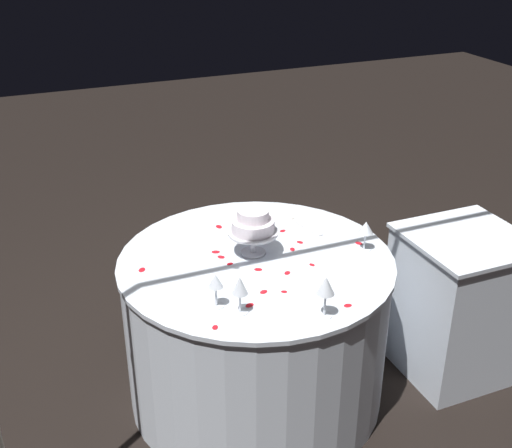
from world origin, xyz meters
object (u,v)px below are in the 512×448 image
object	(u,v)px
decorative_arch	(306,91)
wine_glass_1	(366,229)
side_table	(458,303)
cake_knife	(298,222)
main_table	(256,328)
tiered_cake	(253,225)
wine_glass_2	(240,287)
wine_glass_0	(216,283)
wine_glass_3	(326,287)

from	to	relation	value
decorative_arch	wine_glass_1	world-z (taller)	decorative_arch
side_table	cake_knife	bearing A→B (deg)	-33.51
main_table	side_table	size ratio (longest dim) A/B	1.64
side_table	decorative_arch	bearing A→B (deg)	12.85
cake_knife	main_table	bearing A→B (deg)	37.29
side_table	tiered_cake	xyz separation A→B (m)	(0.97, -0.24, 0.50)
side_table	wine_glass_2	xyz separation A→B (m)	(1.19, 0.16, 0.47)
wine_glass_2	cake_knife	bearing A→B (deg)	-131.65
wine_glass_0	wine_glass_3	xyz separation A→B (m)	(-0.35, 0.22, 0.02)
side_table	wine_glass_1	distance (m)	0.69
decorative_arch	cake_knife	xyz separation A→B (m)	(-0.32, -0.66, -0.83)
tiered_cake	cake_knife	bearing A→B (deg)	-148.28
main_table	tiered_cake	distance (m)	0.50
decorative_arch	wine_glass_2	world-z (taller)	decorative_arch
wine_glass_2	cake_knife	distance (m)	0.81
side_table	tiered_cake	distance (m)	1.12
wine_glass_0	wine_glass_1	size ratio (longest dim) A/B	1.02
wine_glass_1	wine_glass_2	xyz separation A→B (m)	(0.69, 0.25, 0.01)
tiered_cake	wine_glass_0	bearing A→B (deg)	48.96
side_table	wine_glass_0	distance (m)	1.34
wine_glass_1	wine_glass_3	xyz separation A→B (m)	(0.41, 0.39, 0.02)
side_table	tiered_cake	bearing A→B (deg)	-14.07
decorative_arch	main_table	world-z (taller)	decorative_arch
decorative_arch	wine_glass_2	distance (m)	0.76
wine_glass_0	cake_knife	world-z (taller)	wine_glass_0
main_table	side_table	world-z (taller)	side_table
side_table	wine_glass_1	xyz separation A→B (m)	(0.50, -0.09, 0.46)
tiered_cake	main_table	bearing A→B (deg)	81.57
decorative_arch	cake_knife	size ratio (longest dim) A/B	8.17
main_table	wine_glass_3	world-z (taller)	wine_glass_3
main_table	wine_glass_2	distance (m)	0.63
decorative_arch	wine_glass_1	bearing A→B (deg)	-146.81
main_table	decorative_arch	bearing A→B (deg)	90.15
main_table	wine_glass_1	world-z (taller)	wine_glass_1
decorative_arch	tiered_cake	distance (m)	0.84
wine_glass_0	wine_glass_2	distance (m)	0.10
wine_glass_0	wine_glass_3	distance (m)	0.41
wine_glass_1	wine_glass_3	size ratio (longest dim) A/B	0.82
main_table	wine_glass_1	size ratio (longest dim) A/B	8.73
main_table	tiered_cake	size ratio (longest dim) A/B	5.44
wine_glass_0	cake_knife	bearing A→B (deg)	-138.90
decorative_arch	side_table	xyz separation A→B (m)	(-0.98, -0.22, -1.20)
main_table	wine_glass_2	bearing A→B (deg)	59.13
wine_glass_3	decorative_arch	bearing A→B (deg)	-49.37
wine_glass_2	main_table	bearing A→B (deg)	-120.87
wine_glass_3	side_table	bearing A→B (deg)	-161.59
wine_glass_1	wine_glass_3	world-z (taller)	wine_glass_3
main_table	side_table	distance (m)	1.00
wine_glass_0	wine_glass_2	xyz separation A→B (m)	(-0.07, 0.07, 0.01)
decorative_arch	wine_glass_3	xyz separation A→B (m)	(-0.07, 0.08, -0.71)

